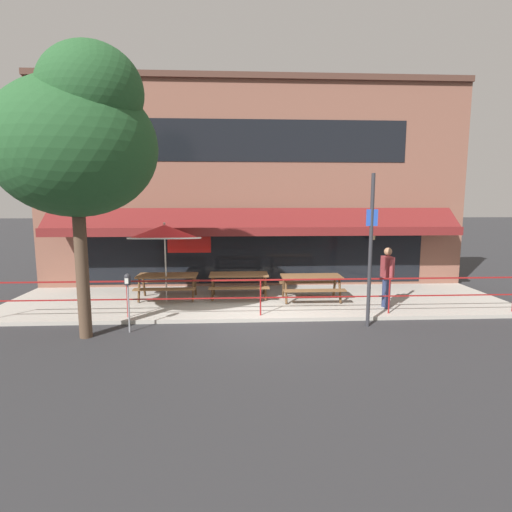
{
  "coord_description": "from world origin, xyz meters",
  "views": [
    {
      "loc": [
        -0.66,
        -9.9,
        3.13
      ],
      "look_at": [
        -0.05,
        1.6,
        1.5
      ],
      "focal_mm": 28.0,
      "sensor_mm": 36.0,
      "label": 1
    }
  ],
  "objects_px": {
    "parking_meter_near": "(128,285)",
    "picnic_table_left": "(168,280)",
    "patio_umbrella_left": "(165,232)",
    "pedestrian_walking": "(387,274)",
    "picnic_table_right": "(311,281)",
    "street_sign_pole": "(370,249)",
    "picnic_table_centre": "(239,279)",
    "street_tree_curbside": "(78,138)"
  },
  "relations": [
    {
      "from": "picnic_table_right",
      "to": "street_sign_pole",
      "type": "height_order",
      "value": "street_sign_pole"
    },
    {
      "from": "street_tree_curbside",
      "to": "pedestrian_walking",
      "type": "bearing_deg",
      "value": 13.68
    },
    {
      "from": "picnic_table_right",
      "to": "street_sign_pole",
      "type": "distance_m",
      "value": 2.74
    },
    {
      "from": "picnic_table_right",
      "to": "street_tree_curbside",
      "type": "relative_size",
      "value": 0.29
    },
    {
      "from": "street_sign_pole",
      "to": "patio_umbrella_left",
      "type": "bearing_deg",
      "value": 156.2
    },
    {
      "from": "patio_umbrella_left",
      "to": "parking_meter_near",
      "type": "bearing_deg",
      "value": -100.23
    },
    {
      "from": "parking_meter_near",
      "to": "street_sign_pole",
      "type": "bearing_deg",
      "value": 1.55
    },
    {
      "from": "patio_umbrella_left",
      "to": "street_tree_curbside",
      "type": "height_order",
      "value": "street_tree_curbside"
    },
    {
      "from": "picnic_table_right",
      "to": "patio_umbrella_left",
      "type": "xyz_separation_m",
      "value": [
        -4.35,
        0.12,
        1.47
      ]
    },
    {
      "from": "picnic_table_centre",
      "to": "street_sign_pole",
      "type": "relative_size",
      "value": 0.48
    },
    {
      "from": "patio_umbrella_left",
      "to": "picnic_table_left",
      "type": "bearing_deg",
      "value": 90.0
    },
    {
      "from": "picnic_table_centre",
      "to": "parking_meter_near",
      "type": "height_order",
      "value": "parking_meter_near"
    },
    {
      "from": "patio_umbrella_left",
      "to": "pedestrian_walking",
      "type": "xyz_separation_m",
      "value": [
        6.32,
        -1.03,
        -1.12
      ]
    },
    {
      "from": "picnic_table_left",
      "to": "street_tree_curbside",
      "type": "relative_size",
      "value": 0.29
    },
    {
      "from": "pedestrian_walking",
      "to": "patio_umbrella_left",
      "type": "bearing_deg",
      "value": 170.73
    },
    {
      "from": "patio_umbrella_left",
      "to": "pedestrian_walking",
      "type": "bearing_deg",
      "value": -9.27
    },
    {
      "from": "picnic_table_centre",
      "to": "pedestrian_walking",
      "type": "height_order",
      "value": "pedestrian_walking"
    },
    {
      "from": "picnic_table_right",
      "to": "patio_umbrella_left",
      "type": "bearing_deg",
      "value": 178.36
    },
    {
      "from": "picnic_table_left",
      "to": "parking_meter_near",
      "type": "height_order",
      "value": "parking_meter_near"
    },
    {
      "from": "picnic_table_left",
      "to": "pedestrian_walking",
      "type": "bearing_deg",
      "value": -11.67
    },
    {
      "from": "street_sign_pole",
      "to": "parking_meter_near",
      "type": "bearing_deg",
      "value": -178.45
    },
    {
      "from": "patio_umbrella_left",
      "to": "street_tree_curbside",
      "type": "relative_size",
      "value": 0.38
    },
    {
      "from": "parking_meter_near",
      "to": "street_sign_pole",
      "type": "distance_m",
      "value": 5.86
    },
    {
      "from": "picnic_table_right",
      "to": "patio_umbrella_left",
      "type": "relative_size",
      "value": 0.75
    },
    {
      "from": "patio_umbrella_left",
      "to": "street_sign_pole",
      "type": "xyz_separation_m",
      "value": [
        5.35,
        -2.36,
        -0.25
      ]
    },
    {
      "from": "picnic_table_centre",
      "to": "street_sign_pole",
      "type": "distance_m",
      "value": 4.33
    },
    {
      "from": "picnic_table_left",
      "to": "street_sign_pole",
      "type": "xyz_separation_m",
      "value": [
        5.35,
        -2.63,
        1.23
      ]
    },
    {
      "from": "picnic_table_left",
      "to": "picnic_table_right",
      "type": "bearing_deg",
      "value": -5.23
    },
    {
      "from": "patio_umbrella_left",
      "to": "street_tree_curbside",
      "type": "xyz_separation_m",
      "value": [
        -1.27,
        -2.88,
        2.25
      ]
    },
    {
      "from": "picnic_table_centre",
      "to": "pedestrian_walking",
      "type": "distance_m",
      "value": 4.37
    },
    {
      "from": "parking_meter_near",
      "to": "picnic_table_left",
      "type": "bearing_deg",
      "value": 80.75
    },
    {
      "from": "street_tree_curbside",
      "to": "picnic_table_right",
      "type": "bearing_deg",
      "value": 26.11
    },
    {
      "from": "pedestrian_walking",
      "to": "street_sign_pole",
      "type": "relative_size",
      "value": 0.46
    },
    {
      "from": "picnic_table_centre",
      "to": "patio_umbrella_left",
      "type": "distance_m",
      "value": 2.65
    },
    {
      "from": "picnic_table_left",
      "to": "patio_umbrella_left",
      "type": "distance_m",
      "value": 1.5
    },
    {
      "from": "street_sign_pole",
      "to": "street_tree_curbside",
      "type": "distance_m",
      "value": 7.09
    },
    {
      "from": "pedestrian_walking",
      "to": "street_sign_pole",
      "type": "height_order",
      "value": "street_sign_pole"
    },
    {
      "from": "patio_umbrella_left",
      "to": "parking_meter_near",
      "type": "distance_m",
      "value": 2.76
    },
    {
      "from": "street_sign_pole",
      "to": "street_tree_curbside",
      "type": "height_order",
      "value": "street_tree_curbside"
    },
    {
      "from": "picnic_table_right",
      "to": "parking_meter_near",
      "type": "height_order",
      "value": "parking_meter_near"
    },
    {
      "from": "parking_meter_near",
      "to": "street_tree_curbside",
      "type": "relative_size",
      "value": 0.23
    },
    {
      "from": "picnic_table_left",
      "to": "pedestrian_walking",
      "type": "xyz_separation_m",
      "value": [
        6.32,
        -1.3,
        0.35
      ]
    }
  ]
}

